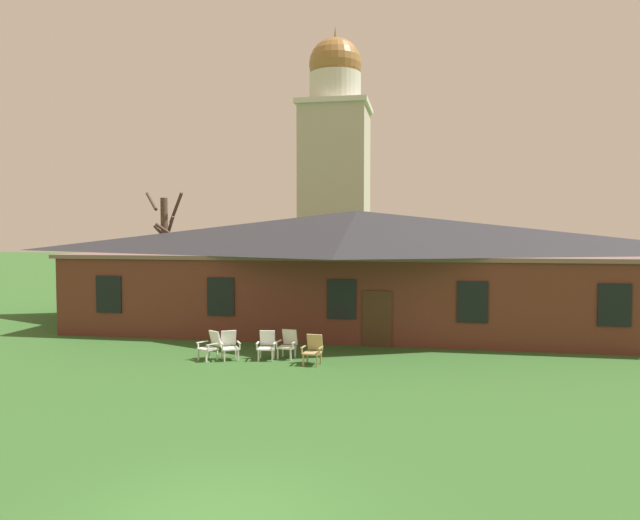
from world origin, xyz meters
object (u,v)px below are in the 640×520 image
object	(u,v)px
lawn_chair_near_door	(229,345)
lawn_chair_left_end	(267,345)
lawn_chair_right_end	(313,349)
lawn_chair_by_porch	(211,345)
lawn_chair_middle	(288,343)

from	to	relation	value
lawn_chair_near_door	lawn_chair_left_end	xyz separation A→B (m)	(1.24, 0.22, 0.00)
lawn_chair_near_door	lawn_chair_right_end	world-z (taller)	same
lawn_chair_by_porch	lawn_chair_near_door	world-z (taller)	same
lawn_chair_near_door	lawn_chair_right_end	size ratio (longest dim) A/B	1.00
lawn_chair_by_porch	lawn_chair_right_end	size ratio (longest dim) A/B	1.00
lawn_chair_near_door	lawn_chair_left_end	world-z (taller)	same
lawn_chair_left_end	lawn_chair_by_porch	bearing A→B (deg)	-168.19
lawn_chair_left_end	lawn_chair_middle	distance (m)	0.73
lawn_chair_middle	lawn_chair_right_end	bearing A→B (deg)	-36.22
lawn_chair_near_door	lawn_chair_middle	distance (m)	1.97
lawn_chair_near_door	lawn_chair_middle	size ratio (longest dim) A/B	1.00
lawn_chair_right_end	lawn_chair_near_door	bearing A→B (deg)	176.11
lawn_chair_left_end	lawn_chair_right_end	distance (m)	1.73
lawn_chair_middle	lawn_chair_right_end	xyz separation A→B (m)	(1.02, -0.75, 0.00)
lawn_chair_by_porch	lawn_chair_left_end	bearing A→B (deg)	11.81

